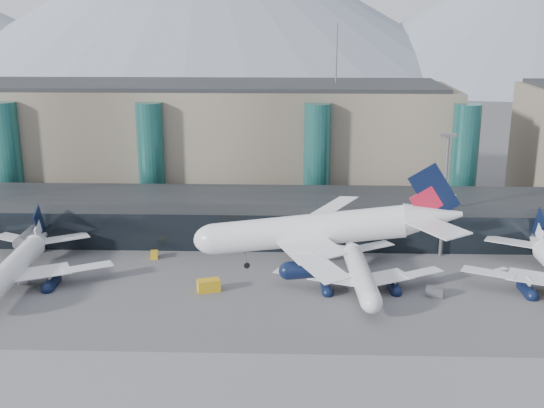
{
  "coord_description": "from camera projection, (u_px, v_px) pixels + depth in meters",
  "views": [
    {
      "loc": [
        -0.65,
        -85.99,
        49.59
      ],
      "look_at": [
        -4.43,
        32.0,
        15.44
      ],
      "focal_mm": 45.0,
      "sensor_mm": 36.0,
      "label": 1
    }
  ],
  "objects": [
    {
      "name": "veh_d",
      "position": [
        501.0,
        272.0,
        130.51
      ],
      "size": [
        2.84,
        2.46,
        1.43
      ],
      "primitive_type": "cube",
      "rotation": [
        0.0,
        0.0,
        0.55
      ],
      "color": "silver",
      "rests_on": "ground"
    },
    {
      "name": "veh_h",
      "position": [
        209.0,
        285.0,
        123.38
      ],
      "size": [
        4.48,
        3.25,
        2.23
      ],
      "primitive_type": "cube",
      "rotation": [
        0.0,
        0.0,
        0.31
      ],
      "color": "gold",
      "rests_on": "ground"
    },
    {
      "name": "terminal_main",
      "position": [
        201.0,
        142.0,
        179.21
      ],
      "size": [
        130.0,
        30.0,
        31.0
      ],
      "color": "gray",
      "rests_on": "ground"
    },
    {
      "name": "ground",
      "position": [
        296.0,
        372.0,
        96.32
      ],
      "size": [
        900.0,
        900.0,
        0.0
      ],
      "primitive_type": "plane",
      "color": "#515154",
      "rests_on": "ground"
    },
    {
      "name": "veh_a",
      "position": [
        25.0,
        278.0,
        127.68
      ],
      "size": [
        3.41,
        2.99,
        1.67
      ],
      "primitive_type": "cube",
      "rotation": [
        0.0,
        0.0,
        0.55
      ],
      "color": "silver",
      "rests_on": "ground"
    },
    {
      "name": "mountain_ridge",
      "position": [
        320.0,
        13.0,
        447.96
      ],
      "size": [
        910.0,
        400.0,
        110.0
      ],
      "color": "gray",
      "rests_on": "ground"
    },
    {
      "name": "veh_b",
      "position": [
        154.0,
        255.0,
        139.89
      ],
      "size": [
        1.78,
        2.55,
        1.36
      ],
      "primitive_type": "cube",
      "rotation": [
        0.0,
        0.0,
        1.72
      ],
      "color": "gold",
      "rests_on": "ground"
    },
    {
      "name": "teal_towers",
      "position": [
        234.0,
        161.0,
        163.95
      ],
      "size": [
        116.4,
        19.4,
        46.0
      ],
      "color": "#22605C",
      "rests_on": "ground"
    },
    {
      "name": "jet_parked_mid",
      "position": [
        359.0,
        263.0,
        125.9
      ],
      "size": [
        33.24,
        32.47,
        10.71
      ],
      "rotation": [
        0.0,
        0.0,
        1.62
      ],
      "color": "silver",
      "rests_on": "ground"
    },
    {
      "name": "hero_jet",
      "position": [
        335.0,
        221.0,
        77.96
      ],
      "size": [
        32.14,
        32.34,
        10.47
      ],
      "rotation": [
        0.0,
        -0.14,
        -0.11
      ],
      "color": "silver",
      "rests_on": "ground"
    },
    {
      "name": "veh_c",
      "position": [
        435.0,
        292.0,
        121.22
      ],
      "size": [
        3.41,
        2.48,
        1.7
      ],
      "primitive_type": "cube",
      "rotation": [
        0.0,
        0.0,
        -0.31
      ],
      "color": "#46464B",
      "rests_on": "ground"
    },
    {
      "name": "jet_parked_left",
      "position": [
        18.0,
        256.0,
        127.88
      ],
      "size": [
        37.56,
        36.55,
        12.1
      ],
      "rotation": [
        0.0,
        0.0,
        1.61
      ],
      "color": "silver",
      "rests_on": "ground"
    },
    {
      "name": "lightmast_mid",
      "position": [
        445.0,
        188.0,
        137.48
      ],
      "size": [
        3.0,
        1.2,
        25.6
      ],
      "color": "slate",
      "rests_on": "ground"
    },
    {
      "name": "concourse",
      "position": [
        296.0,
        217.0,
        150.37
      ],
      "size": [
        170.0,
        27.0,
        10.0
      ],
      "color": "black",
      "rests_on": "ground"
    }
  ]
}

